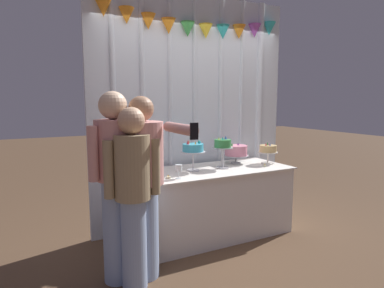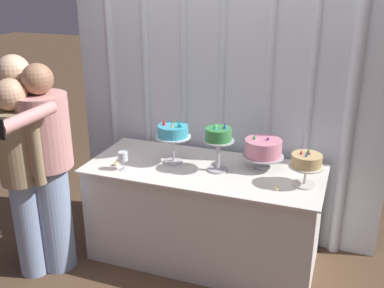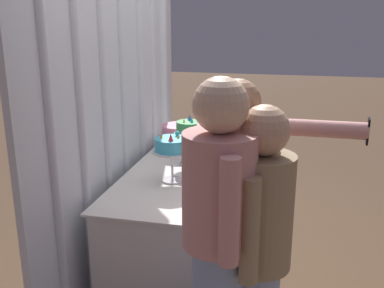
% 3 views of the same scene
% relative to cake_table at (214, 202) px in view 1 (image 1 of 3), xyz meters
% --- Properties ---
extents(ground_plane, '(24.00, 24.00, 0.00)m').
position_rel_cake_table_xyz_m(ground_plane, '(0.00, -0.10, -0.40)').
color(ground_plane, brown).
extents(draped_curtain, '(2.67, 0.17, 2.87)m').
position_rel_cake_table_xyz_m(draped_curtain, '(0.03, 0.48, 1.16)').
color(draped_curtain, silver).
rests_on(draped_curtain, ground_plane).
extents(cake_table, '(1.81, 0.79, 0.80)m').
position_rel_cake_table_xyz_m(cake_table, '(0.00, 0.00, 0.00)').
color(cake_table, white).
rests_on(cake_table, ground_plane).
extents(cake_display_leftmost, '(0.28, 0.28, 0.36)m').
position_rel_cake_table_xyz_m(cake_display_leftmost, '(-0.27, 0.02, 0.64)').
color(cake_display_leftmost, silver).
rests_on(cake_display_leftmost, cake_table).
extents(cake_display_midleft, '(0.24, 0.24, 0.38)m').
position_rel_cake_table_xyz_m(cake_display_midleft, '(0.11, -0.01, 0.66)').
color(cake_display_midleft, '#B2B2B7').
rests_on(cake_display_midleft, cake_table).
extents(cake_display_midright, '(0.32, 0.32, 0.27)m').
position_rel_cake_table_xyz_m(cake_display_midright, '(0.42, 0.16, 0.55)').
color(cake_display_midright, '#B2B2B7').
rests_on(cake_display_midright, cake_table).
extents(cake_display_rightmost, '(0.24, 0.24, 0.27)m').
position_rel_cake_table_xyz_m(cake_display_rightmost, '(0.76, -0.04, 0.57)').
color(cake_display_rightmost, silver).
rests_on(cake_display_rightmost, cake_table).
extents(wine_glass, '(0.07, 0.07, 0.14)m').
position_rel_cake_table_xyz_m(wine_glass, '(-0.57, -0.24, 0.50)').
color(wine_glass, silver).
rests_on(wine_glass, cake_table).
extents(tealight_far_left, '(0.05, 0.05, 0.04)m').
position_rel_cake_table_xyz_m(tealight_far_left, '(-0.66, -0.19, 0.41)').
color(tealight_far_left, beige).
rests_on(tealight_far_left, cake_table).
extents(tealight_near_left, '(0.04, 0.04, 0.04)m').
position_rel_cake_table_xyz_m(tealight_near_left, '(0.59, -0.19, 0.41)').
color(tealight_near_left, beige).
rests_on(tealight_near_left, cake_table).
extents(guest_girl_blue_dress, '(0.52, 0.87, 1.63)m').
position_rel_cake_table_xyz_m(guest_girl_blue_dress, '(-1.05, -0.52, 0.49)').
color(guest_girl_blue_dress, '#93ADD6').
rests_on(guest_girl_blue_dress, ground_plane).
extents(guest_man_dark_suit, '(0.46, 0.42, 1.67)m').
position_rel_cake_table_xyz_m(guest_man_dark_suit, '(-1.28, -0.47, 0.53)').
color(guest_man_dark_suit, '#93ADD6').
rests_on(guest_man_dark_suit, ground_plane).
extents(guest_man_pink_jacket, '(0.46, 0.34, 1.54)m').
position_rel_cake_table_xyz_m(guest_man_pink_jacket, '(-1.18, -0.65, 0.46)').
color(guest_man_pink_jacket, '#93ADD6').
rests_on(guest_man_pink_jacket, ground_plane).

